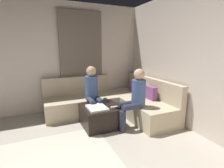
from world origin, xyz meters
The scene contains 9 objects.
wall_left centered at (-2.94, 0.00, 1.35)m, with size 0.12×6.00×2.70m, color beige.
curtain_panel centered at (-2.84, 1.30, 1.25)m, with size 0.06×1.10×2.50m, color #726659.
sectional_couch centered at (-2.08, 1.88, 0.28)m, with size 2.10×2.55×0.87m.
ottoman centered at (-1.55, 1.35, 0.21)m, with size 0.76×0.76×0.42m, color black.
folded_blanket centered at (-1.45, 1.23, 0.44)m, with size 0.44×0.36×0.04m, color white.
coffee_mug centered at (-1.77, 1.53, 0.47)m, with size 0.08×0.08×0.10m, color #334C72.
game_remote centered at (-1.37, 1.57, 0.43)m, with size 0.05×0.15×0.02m, color white.
person_on_couch_back centered at (-1.22, 1.93, 0.66)m, with size 0.30×0.60×1.20m.
person_on_couch_side centered at (-1.93, 1.30, 0.66)m, with size 0.60×0.30×1.20m.
Camera 1 is at (1.63, 0.18, 1.62)m, focal length 27.85 mm.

